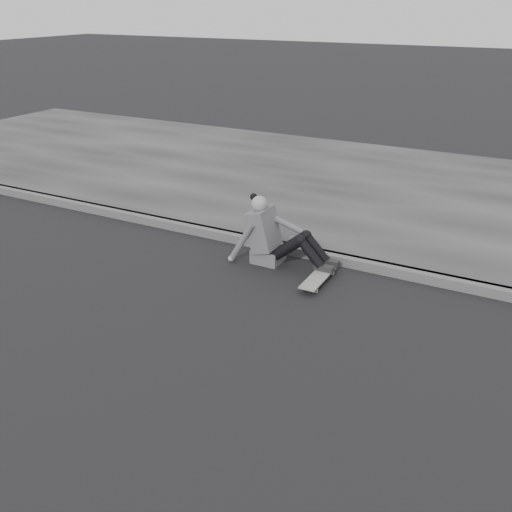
# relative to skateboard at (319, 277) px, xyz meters

# --- Properties ---
(ground) EXTENTS (80.00, 80.00, 0.00)m
(ground) POSITION_rel_skateboard_xyz_m (0.93, -1.96, -0.07)
(ground) COLOR black
(ground) RESTS_ON ground
(curb) EXTENTS (24.00, 0.16, 0.12)m
(curb) POSITION_rel_skateboard_xyz_m (0.93, 0.62, -0.01)
(curb) COLOR #545454
(curb) RESTS_ON ground
(sidewalk) EXTENTS (24.00, 6.00, 0.12)m
(sidewalk) POSITION_rel_skateboard_xyz_m (0.93, 3.64, -0.01)
(sidewalk) COLOR #363636
(sidewalk) RESTS_ON ground
(skateboard) EXTENTS (0.20, 0.78, 0.09)m
(skateboard) POSITION_rel_skateboard_xyz_m (0.00, 0.00, 0.00)
(skateboard) COLOR gray
(skateboard) RESTS_ON ground
(seated_woman) EXTENTS (1.38, 0.46, 0.88)m
(seated_woman) POSITION_rel_skateboard_xyz_m (-0.73, 0.25, 0.29)
(seated_woman) COLOR #565659
(seated_woman) RESTS_ON ground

